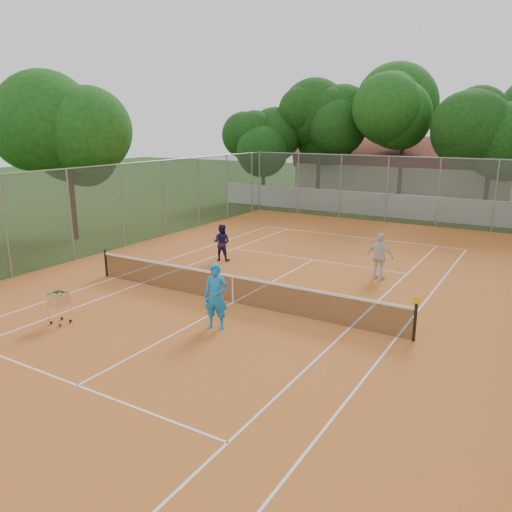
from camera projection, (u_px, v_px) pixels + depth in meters
The scene contains 12 objects.
ground at pixel (233, 303), 16.63m from camera, with size 120.00×120.00×0.00m, color #18350E.
court_pad at pixel (233, 303), 16.63m from camera, with size 18.00×34.00×0.02m, color #C16325.
court_lines at pixel (233, 303), 16.63m from camera, with size 10.98×23.78×0.01m, color white.
tennis_net at pixel (233, 289), 16.51m from camera, with size 11.88×0.10×0.98m, color black.
perimeter_fence at pixel (232, 245), 16.13m from camera, with size 18.00×34.00×4.00m, color slate.
boundary_wall at pixel (395, 206), 32.22m from camera, with size 26.00×0.30×1.50m, color silver.
clubhouse at pixel (406, 170), 41.16m from camera, with size 16.40×9.00×4.40m, color beige.
tropical_trees at pixel (412, 137), 33.64m from camera, with size 29.00×19.00×10.00m, color black.
player_near at pixel (216, 296), 14.31m from camera, with size 0.71×0.47×1.95m, color #1983D5.
player_far_left at pixel (222, 242), 21.72m from camera, with size 0.78×0.61×1.61m, color #231745.
player_far_right at pixel (380, 257), 18.96m from camera, with size 1.06×0.44×1.80m, color silver.
ball_hopper at pixel (59, 307), 14.75m from camera, with size 0.50×0.50×1.04m, color silver.
Camera 1 is at (8.72, -13.08, 5.73)m, focal length 35.00 mm.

